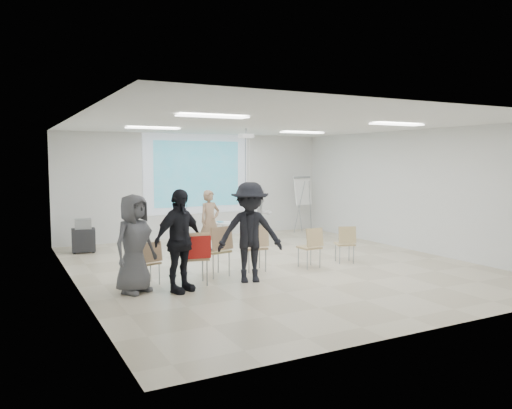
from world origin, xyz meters
name	(u,v)px	position (x,y,z in m)	size (l,w,h in m)	color
floor	(273,268)	(0.00, 0.00, -0.05)	(8.00, 9.00, 0.10)	beige
ceiling	(274,122)	(0.00, 0.00, 3.05)	(8.00, 9.00, 0.10)	white
wall_back	(197,186)	(0.00, 4.55, 1.50)	(8.00, 0.10, 3.00)	silver
wall_left	(71,204)	(-4.05, 0.00, 1.50)	(0.10, 9.00, 3.00)	silver
wall_right	(415,190)	(4.05, 0.00, 1.50)	(0.10, 9.00, 3.00)	silver
projection_halo	(197,174)	(0.00, 4.49, 1.85)	(3.20, 0.01, 2.30)	silver
projection_image	(198,174)	(0.00, 4.47, 1.85)	(2.60, 0.01, 1.90)	teal
pedestal_table	(224,233)	(-0.07, 2.48, 0.38)	(0.57, 0.57, 0.68)	white
player_left	(210,217)	(-0.58, 2.15, 0.86)	(0.63, 0.43, 1.72)	#9E7C60
player_right	(261,213)	(1.03, 2.51, 0.85)	(0.82, 0.66, 1.71)	silver
controller_left	(213,205)	(-0.40, 2.40, 1.13)	(0.04, 0.13, 0.04)	white
controller_right	(250,201)	(0.85, 2.76, 1.15)	(0.04, 0.13, 0.04)	white
chair_far_left	(149,259)	(-2.81, -0.42, 0.47)	(0.46, 0.48, 0.80)	tan
chair_left_mid	(196,254)	(-2.07, -0.83, 0.58)	(0.53, 0.56, 0.98)	tan
chair_left_inner	(218,247)	(-1.45, -0.40, 0.58)	(0.55, 0.58, 0.99)	tan
chair_center	(256,244)	(-0.60, -0.34, 0.56)	(0.50, 0.53, 0.95)	tan
chair_right_inner	(311,244)	(0.57, -0.60, 0.51)	(0.42, 0.45, 0.86)	tan
chair_right_far	(346,241)	(1.53, -0.52, 0.49)	(0.50, 0.52, 0.82)	tan
red_jacket	(199,247)	(-2.06, -0.96, 0.72)	(0.41, 0.09, 0.39)	#B51B16
laptop	(215,249)	(-1.47, -0.29, 0.53)	(0.36, 0.26, 0.03)	black
audience_left	(179,233)	(-2.47, -1.10, 1.01)	(1.18, 0.71, 2.03)	black
audience_mid	(250,226)	(-1.08, -1.03, 1.05)	(1.36, 0.74, 2.10)	black
audience_outer	(134,238)	(-3.16, -0.79, 0.94)	(0.92, 0.61, 1.89)	#545459
flipchart_easel	(303,191)	(3.22, 3.84, 1.28)	(0.75, 0.57, 1.74)	#94979C
av_cart	(83,237)	(-3.36, 3.48, 0.38)	(0.60, 0.50, 0.82)	black
ceiling_projector	(246,142)	(0.10, 1.49, 2.69)	(0.30, 0.25, 3.00)	white
fluor_panel_nw	(153,128)	(-2.00, 2.00, 2.97)	(1.20, 0.30, 0.02)	white
fluor_panel_ne	(302,133)	(2.00, 2.00, 2.97)	(1.20, 0.30, 0.02)	white
fluor_panel_sw	(213,116)	(-2.00, -1.50, 2.97)	(1.20, 0.30, 0.02)	white
fluor_panel_se	(397,124)	(2.00, -1.50, 2.97)	(1.20, 0.30, 0.02)	white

